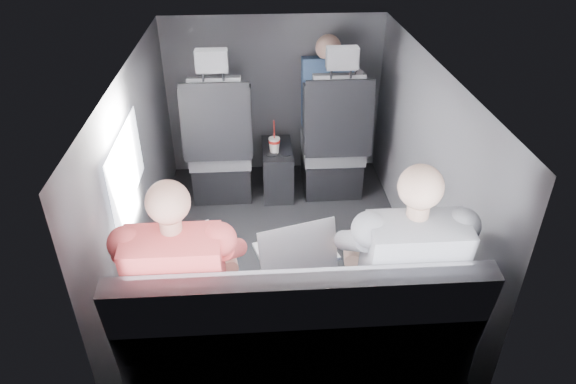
{
  "coord_description": "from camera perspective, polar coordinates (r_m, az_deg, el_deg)",
  "views": [
    {
      "loc": [
        -0.16,
        -2.82,
        2.26
      ],
      "look_at": [
        0.03,
        -0.05,
        0.55
      ],
      "focal_mm": 32.0,
      "sensor_mm": 36.0,
      "label": 1
    }
  ],
  "objects": [
    {
      "name": "side_window",
      "position": [
        2.95,
        -17.51,
        2.59
      ],
      "size": [
        0.02,
        0.75,
        0.42
      ],
      "primitive_type": "cube",
      "color": "white",
      "rests_on": "panel_left"
    },
    {
      "name": "passenger_rear_right",
      "position": [
        2.54,
        12.29,
        -8.62
      ],
      "size": [
        0.54,
        0.65,
        1.28
      ],
      "color": "navy",
      "rests_on": "rear_bench"
    },
    {
      "name": "seatbelt",
      "position": [
        3.83,
        5.7,
        9.06
      ],
      "size": [
        0.35,
        0.11,
        0.59
      ],
      "primitive_type": "cube",
      "rotation": [
        -0.14,
        0.49,
        0.0
      ],
      "color": "black",
      "rests_on": "front_seat_right"
    },
    {
      "name": "laptop_silver",
      "position": [
        2.62,
        0.98,
        -6.57
      ],
      "size": [
        0.45,
        0.45,
        0.28
      ],
      "color": "silver",
      "rests_on": "rear_bench"
    },
    {
      "name": "soda_cup",
      "position": [
        4.04,
        -1.53,
        5.29
      ],
      "size": [
        0.09,
        0.09,
        0.27
      ],
      "color": "white",
      "rests_on": "center_console"
    },
    {
      "name": "panel_left",
      "position": [
        3.31,
        -16.24,
        1.69
      ],
      "size": [
        0.02,
        2.6,
        1.35
      ],
      "primitive_type": "cube",
      "color": "#56565B",
      "rests_on": "floor"
    },
    {
      "name": "ceiling",
      "position": [
        2.96,
        -0.57,
        13.75
      ],
      "size": [
        2.6,
        2.6,
        0.0
      ],
      "primitive_type": "plane",
      "rotation": [
        3.14,
        0.0,
        0.0
      ],
      "color": "#B2B2AD",
      "rests_on": "panel_back"
    },
    {
      "name": "panel_back",
      "position": [
        2.2,
        1.6,
        -14.5
      ],
      "size": [
        1.8,
        0.02,
        1.35
      ],
      "primitive_type": "cube",
      "color": "#56565B",
      "rests_on": "floor"
    },
    {
      "name": "rear_bench",
      "position": [
        2.63,
        0.98,
        -16.31
      ],
      "size": [
        1.6,
        0.57,
        0.92
      ],
      "color": "slate",
      "rests_on": "floor"
    },
    {
      "name": "panel_right",
      "position": [
        3.4,
        14.83,
        2.72
      ],
      "size": [
        0.02,
        2.6,
        1.35
      ],
      "primitive_type": "cube",
      "color": "#56565B",
      "rests_on": "floor"
    },
    {
      "name": "laptop_white",
      "position": [
        2.65,
        -11.61,
        -6.96
      ],
      "size": [
        0.44,
        0.48,
        0.27
      ],
      "color": "silver",
      "rests_on": "passenger_rear_left"
    },
    {
      "name": "passenger_front_right",
      "position": [
        4.23,
        4.29,
        10.67
      ],
      "size": [
        0.4,
        0.4,
        0.81
      ],
      "color": "navy",
      "rests_on": "front_seat_right"
    },
    {
      "name": "laptop_black",
      "position": [
        2.73,
        12.16,
        -5.88
      ],
      "size": [
        0.36,
        0.37,
        0.22
      ],
      "color": "black",
      "rests_on": "passenger_rear_right"
    },
    {
      "name": "front_seat_right",
      "position": [
        4.15,
        5.05,
        4.87
      ],
      "size": [
        0.52,
        0.58,
        1.26
      ],
      "color": "black",
      "rests_on": "floor"
    },
    {
      "name": "front_seat_left",
      "position": [
        4.11,
        -7.49,
        4.46
      ],
      "size": [
        0.52,
        0.58,
        1.26
      ],
      "color": "black",
      "rests_on": "floor"
    },
    {
      "name": "center_console",
      "position": [
        4.23,
        -1.19,
        2.52
      ],
      "size": [
        0.24,
        0.48,
        0.41
      ],
      "color": "black",
      "rests_on": "floor"
    },
    {
      "name": "passenger_rear_left",
      "position": [
        2.49,
        -11.44,
        -9.89
      ],
      "size": [
        0.52,
        0.63,
        1.25
      ],
      "color": "#333338",
      "rests_on": "rear_bench"
    },
    {
      "name": "floor",
      "position": [
        3.61,
        -0.45,
        -7.07
      ],
      "size": [
        2.6,
        2.6,
        0.0
      ],
      "primitive_type": "plane",
      "color": "black",
      "rests_on": "ground"
    },
    {
      "name": "panel_front",
      "position": [
        4.41,
        -1.53,
        10.58
      ],
      "size": [
        1.8,
        0.02,
        1.35
      ],
      "primitive_type": "cube",
      "color": "#56565B",
      "rests_on": "floor"
    }
  ]
}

